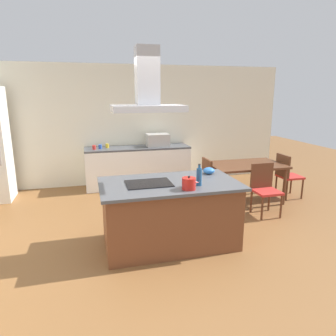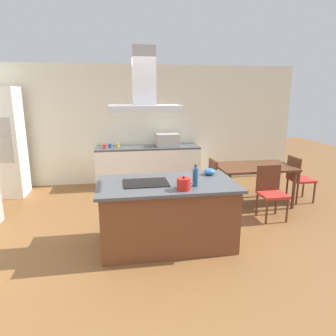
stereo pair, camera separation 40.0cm
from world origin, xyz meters
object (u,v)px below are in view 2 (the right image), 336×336
olive_oil_bottle (195,177)px  chair_facing_island (271,189)px  mixing_bowl (209,172)px  chair_at_left_end (207,180)px  coffee_mug_blue (111,146)px  range_hood (144,91)px  tea_kettle (184,184)px  coffee_mug_yellow (118,145)px  chair_at_right_end (298,176)px  cooktop (146,183)px  coffee_mug_red (105,146)px  wall_oven_stack (4,143)px  dining_table (254,170)px  countertop_microwave (168,140)px

olive_oil_bottle → chair_facing_island: 1.86m
mixing_bowl → chair_facing_island: bearing=16.9°
mixing_bowl → chair_at_left_end: (0.28, 1.03, -0.44)m
coffee_mug_blue → range_hood: 3.15m
chair_at_left_end → tea_kettle: bearing=-115.8°
tea_kettle → coffee_mug_yellow: (-0.79, 3.31, -0.03)m
chair_at_right_end → chair_at_left_end: 1.83m
cooktop → chair_facing_island: cooktop is taller
mixing_bowl → coffee_mug_yellow: 2.97m
coffee_mug_red → range_hood: size_ratio=0.10×
wall_oven_stack → chair_at_right_end: (5.70, -1.33, -0.59)m
coffee_mug_yellow → chair_facing_island: (2.52, -2.30, -0.44)m
tea_kettle → olive_oil_bottle: olive_oil_bottle is taller
chair_at_right_end → tea_kettle: bearing=-147.6°
mixing_bowl → coffee_mug_yellow: mixing_bowl is taller
olive_oil_bottle → dining_table: size_ratio=0.21×
coffee_mug_yellow → chair_at_right_end: size_ratio=0.10×
countertop_microwave → chair_facing_island: 2.68m
coffee_mug_blue → wall_oven_stack: wall_oven_stack is taller
coffee_mug_red → coffee_mug_blue: 0.15m
coffee_mug_yellow → dining_table: bearing=-33.0°
tea_kettle → dining_table: (1.73, 1.68, -0.31)m
chair_at_left_end → countertop_microwave: bearing=107.0°
coffee_mug_blue → chair_at_right_end: size_ratio=0.10×
olive_oil_bottle → coffee_mug_blue: bearing=109.8°
coffee_mug_blue → dining_table: 3.11m
coffee_mug_yellow → chair_facing_island: coffee_mug_yellow is taller
coffee_mug_blue → dining_table: coffee_mug_blue is taller
cooktop → chair_at_right_end: cooktop is taller
mixing_bowl → cooktop: bearing=-163.4°
mixing_bowl → countertop_microwave: countertop_microwave is taller
olive_oil_bottle → countertop_microwave: 3.12m
dining_table → chair_at_right_end: chair_at_right_end is taller
mixing_bowl → countertop_microwave: size_ratio=0.35×
dining_table → wall_oven_stack: bearing=164.5°
cooktop → range_hood: size_ratio=0.67×
mixing_bowl → chair_at_right_end: size_ratio=0.20×
countertop_microwave → dining_table: 2.13m
chair_at_right_end → coffee_mug_blue: bearing=156.4°
wall_oven_stack → chair_at_right_end: wall_oven_stack is taller
olive_oil_bottle → range_hood: (-0.62, 0.24, 1.08)m
countertop_microwave → coffee_mug_yellow: 1.13m
cooktop → mixing_bowl: size_ratio=3.43×
chair_facing_island → mixing_bowl: bearing=-163.1°
coffee_mug_yellow → countertop_microwave: bearing=-3.7°
chair_at_right_end → range_hood: (-3.09, -1.32, 1.59)m
coffee_mug_red → mixing_bowl: bearing=-57.6°
mixing_bowl → coffee_mug_red: bearing=122.4°
cooktop → olive_oil_bottle: size_ratio=2.09×
mixing_bowl → range_hood: size_ratio=0.19×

